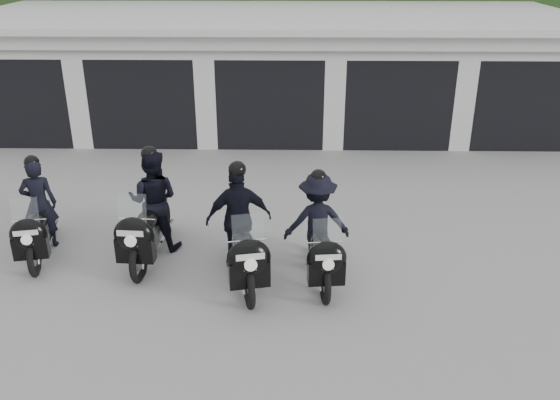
{
  "coord_description": "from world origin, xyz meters",
  "views": [
    {
      "loc": [
        0.5,
        -8.51,
        4.79
      ],
      "look_at": [
        0.35,
        -0.05,
        1.05
      ],
      "focal_mm": 38.0,
      "sensor_mm": 36.0,
      "label": 1
    }
  ],
  "objects_px": {
    "police_bike_b": "(151,209)",
    "police_bike_c": "(240,229)",
    "police_bike_a": "(37,217)",
    "police_bike_d": "(318,230)"
  },
  "relations": [
    {
      "from": "police_bike_a",
      "to": "police_bike_d",
      "type": "relative_size",
      "value": 0.97
    },
    {
      "from": "police_bike_d",
      "to": "police_bike_b",
      "type": "bearing_deg",
      "value": 162.01
    },
    {
      "from": "police_bike_b",
      "to": "police_bike_d",
      "type": "distance_m",
      "value": 2.75
    },
    {
      "from": "police_bike_b",
      "to": "police_bike_d",
      "type": "bearing_deg",
      "value": -8.96
    },
    {
      "from": "police_bike_a",
      "to": "police_bike_b",
      "type": "height_order",
      "value": "police_bike_b"
    },
    {
      "from": "police_bike_a",
      "to": "police_bike_c",
      "type": "xyz_separation_m",
      "value": [
        3.35,
        -0.61,
        0.12
      ]
    },
    {
      "from": "police_bike_b",
      "to": "police_bike_c",
      "type": "relative_size",
      "value": 1.01
    },
    {
      "from": "police_bike_a",
      "to": "police_bike_c",
      "type": "distance_m",
      "value": 3.41
    },
    {
      "from": "police_bike_a",
      "to": "police_bike_d",
      "type": "bearing_deg",
      "value": -18.6
    },
    {
      "from": "police_bike_c",
      "to": "police_bike_d",
      "type": "height_order",
      "value": "police_bike_c"
    }
  ]
}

